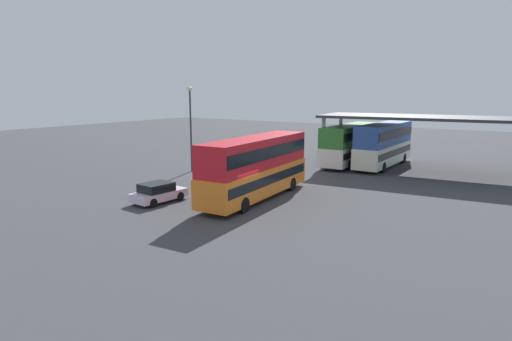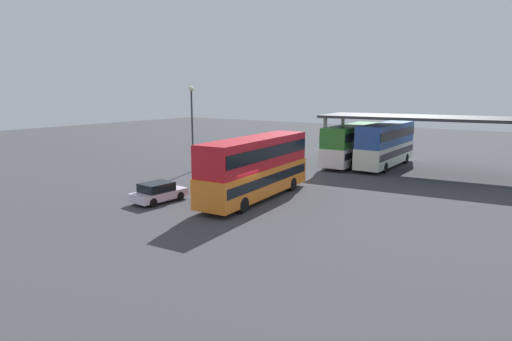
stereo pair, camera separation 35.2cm
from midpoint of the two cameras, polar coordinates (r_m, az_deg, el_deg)
ground_plane at (r=27.52m, az=-2.42°, el=-5.12°), size 140.00×140.00×0.00m
double_decker_main at (r=29.59m, az=0.35°, el=0.67°), size 3.28×11.43×4.29m
parked_hatchback at (r=29.72m, az=-12.56°, el=-2.84°), size 2.03×3.85×1.35m
double_decker_near_canopy at (r=45.02m, az=12.94°, el=3.63°), size 2.88×11.14×4.03m
double_decker_mid_row at (r=44.26m, az=17.14°, el=3.48°), size 2.59×10.76×4.28m
depot_canopy at (r=41.55m, az=24.34°, el=6.12°), size 22.35×8.58×5.19m
lamppost_tall at (r=40.10m, az=-8.27°, el=6.87°), size 0.44×0.44×7.83m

